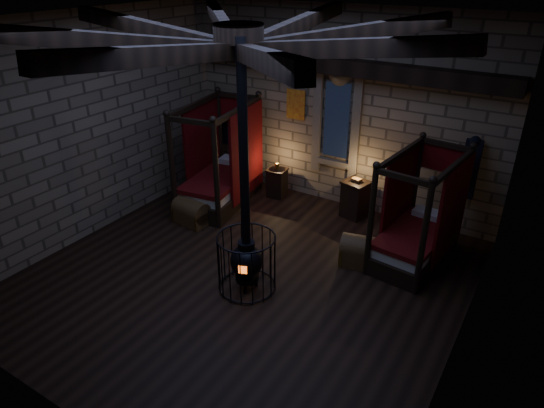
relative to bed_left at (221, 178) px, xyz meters
The scene contains 8 objects.
room 4.35m from the bed_left, 43.99° to the right, with size 7.02×7.02×4.29m.
bed_left is the anchor object (origin of this frame).
bed_right 4.43m from the bed_left, ahead, with size 1.22×2.03×2.02m.
trunk_left 1.21m from the bed_left, 85.82° to the right, with size 0.79×0.55×0.54m.
trunk_right 3.79m from the bed_left, 11.06° to the right, with size 0.88×0.66×0.58m.
nightstand_left 1.29m from the bed_left, 42.76° to the left, with size 0.46×0.44×0.83m.
nightstand_right 2.98m from the bed_left, 17.47° to the left, with size 0.60×0.59×0.89m.
stove 3.35m from the bed_left, 45.73° to the right, with size 0.97×0.97×4.05m.
Camera 1 is at (4.07, -5.67, 4.97)m, focal length 32.00 mm.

